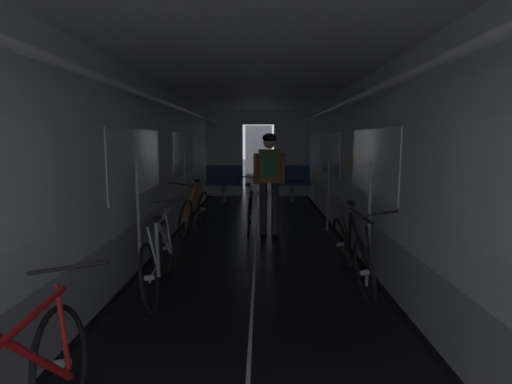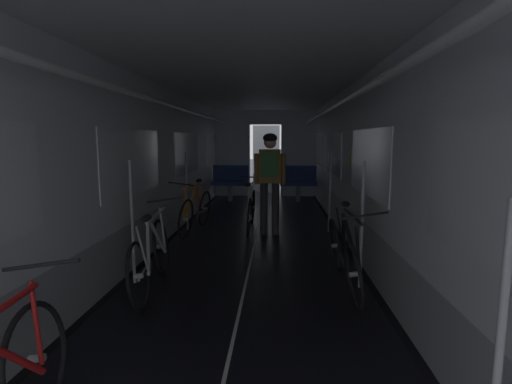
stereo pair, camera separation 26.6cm
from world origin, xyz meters
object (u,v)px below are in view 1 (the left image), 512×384
at_px(bench_seat_far_right, 292,180).
at_px(bicycle_white_in_aisle, 250,210).
at_px(bicycle_orange, 195,211).
at_px(bicycle_silver, 159,257).
at_px(person_cyclist_aisle, 269,173).
at_px(bicycle_black, 352,252).
at_px(bench_seat_far_left, 224,180).

xyz_separation_m(bench_seat_far_right, bicycle_white_in_aisle, (-1.01, -3.38, -0.18)).
distance_m(bench_seat_far_right, bicycle_orange, 4.05).
relative_size(bench_seat_far_right, bicycle_silver, 0.58).
bearing_deg(bicycle_orange, bench_seat_far_right, 60.67).
relative_size(bicycle_silver, person_cyclist_aisle, 0.98).
xyz_separation_m(person_cyclist_aisle, bicycle_white_in_aisle, (-0.34, 0.27, -0.69)).
xyz_separation_m(bench_seat_far_right, bicycle_silver, (-1.90, -6.16, -0.19)).
bearing_deg(person_cyclist_aisle, bicycle_white_in_aisle, 141.91).
xyz_separation_m(bicycle_black, bicycle_white_in_aisle, (-1.21, 2.58, 0.00)).
height_order(bench_seat_far_left, bicycle_black, bicycle_black).
bearing_deg(bench_seat_far_left, person_cyclist_aisle, -72.86).
distance_m(bench_seat_far_left, bicycle_black, 6.29).
bearing_deg(bench_seat_far_left, bicycle_orange, -92.92).
height_order(bench_seat_far_left, bicycle_silver, same).
height_order(bench_seat_far_right, bicycle_white_in_aisle, bench_seat_far_right).
relative_size(bench_seat_far_left, bicycle_black, 0.58).
xyz_separation_m(bench_seat_far_right, person_cyclist_aisle, (-0.67, -3.65, 0.50)).
xyz_separation_m(bench_seat_far_left, bicycle_white_in_aisle, (0.79, -3.38, -0.18)).
relative_size(bicycle_black, person_cyclist_aisle, 0.98).
distance_m(bench_seat_far_right, bicycle_white_in_aisle, 3.54).
height_order(bicycle_orange, person_cyclist_aisle, person_cyclist_aisle).
distance_m(bench_seat_far_left, bicycle_white_in_aisle, 3.48).
distance_m(bicycle_silver, person_cyclist_aisle, 2.88).
height_order(bench_seat_far_right, bicycle_black, bicycle_black).
bearing_deg(bicycle_black, person_cyclist_aisle, 110.59).
bearing_deg(person_cyclist_aisle, bench_seat_far_right, 79.53).
bearing_deg(person_cyclist_aisle, bicycle_black, -69.41).
bearing_deg(bicycle_orange, person_cyclist_aisle, -5.54).
bearing_deg(bicycle_silver, bench_seat_far_right, 72.84).
bearing_deg(bicycle_white_in_aisle, bicycle_silver, -107.76).
bearing_deg(bicycle_orange, bench_seat_far_left, 87.08).
height_order(bench_seat_far_left, bicycle_orange, bench_seat_far_left).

